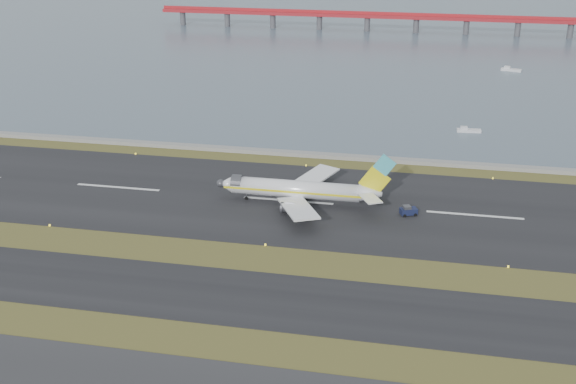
# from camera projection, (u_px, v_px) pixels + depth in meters

# --- Properties ---
(ground) EXTENTS (1000.00, 1000.00, 0.00)m
(ground) POSITION_uv_depth(u_px,v_px,m) (256.00, 264.00, 131.54)
(ground) COLOR #394418
(ground) RESTS_ON ground
(taxiway_strip) EXTENTS (1000.00, 18.00, 0.10)m
(taxiway_strip) POSITION_uv_depth(u_px,v_px,m) (239.00, 297.00, 120.64)
(taxiway_strip) COLOR black
(taxiway_strip) RESTS_ON ground
(runway_strip) EXTENTS (1000.00, 45.00, 0.10)m
(runway_strip) POSITION_uv_depth(u_px,v_px,m) (288.00, 201.00, 158.74)
(runway_strip) COLOR black
(runway_strip) RESTS_ON ground
(seawall) EXTENTS (1000.00, 2.50, 1.00)m
(seawall) POSITION_uv_depth(u_px,v_px,m) (311.00, 155.00, 185.79)
(seawall) COLOR gray
(seawall) RESTS_ON ground
(red_pier) EXTENTS (260.00, 5.00, 10.20)m
(red_pier) POSITION_uv_depth(u_px,v_px,m) (417.00, 18.00, 351.95)
(red_pier) COLOR maroon
(red_pier) RESTS_ON ground
(airliner) EXTENTS (38.52, 32.89, 12.80)m
(airliner) POSITION_uv_depth(u_px,v_px,m) (302.00, 190.00, 155.67)
(airliner) COLOR white
(airliner) RESTS_ON ground
(pushback_tug) EXTENTS (3.95, 3.17, 2.22)m
(pushback_tug) POSITION_uv_depth(u_px,v_px,m) (408.00, 211.00, 151.17)
(pushback_tug) COLOR #151B3A
(pushback_tug) RESTS_ON ground
(workboat_near) EXTENTS (6.90, 2.69, 1.64)m
(workboat_near) POSITION_uv_depth(u_px,v_px,m) (468.00, 130.00, 205.08)
(workboat_near) COLOR silver
(workboat_near) RESTS_ON ground
(workboat_far) EXTENTS (7.93, 4.25, 1.84)m
(workboat_far) POSITION_uv_depth(u_px,v_px,m) (511.00, 70.00, 276.84)
(workboat_far) COLOR silver
(workboat_far) RESTS_ON ground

